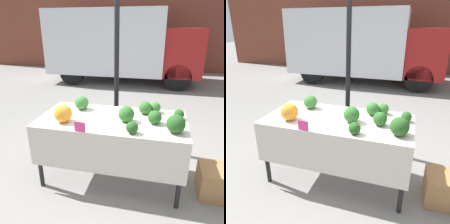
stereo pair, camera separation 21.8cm
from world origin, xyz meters
The scene contains 17 objects.
ground_plane centered at (0.00, 0.00, 0.00)m, with size 40.00×40.00×0.00m, color gray.
building_facade centered at (0.00, 7.61, 2.65)m, with size 16.00×0.60×5.30m.
tent_pole centered at (-0.13, 0.86, 1.17)m, with size 0.07×0.07×2.35m.
parked_truck centered at (-0.89, 5.27, 1.25)m, with size 4.80×2.24×2.29m.
market_table centered at (0.00, -0.06, 0.70)m, with size 1.68×0.82×0.81m.
orange_cauliflower centered at (-0.50, -0.21, 0.91)m, with size 0.20×0.20×0.20m.
romanesco_head centered at (-0.63, -0.02, 0.86)m, with size 0.14×0.14×0.11m.
broccoli_head_0 centered at (0.69, -0.21, 0.90)m, with size 0.19×0.19×0.19m.
broccoli_head_1 centered at (0.75, 0.15, 0.87)m, with size 0.12×0.12×0.12m.
broccoli_head_2 centered at (0.47, 0.30, 0.87)m, with size 0.13×0.13×0.13m.
broccoli_head_3 centered at (0.36, 0.23, 0.88)m, with size 0.15×0.15×0.15m.
broccoli_head_4 centered at (0.27, -0.32, 0.87)m, with size 0.12×0.12×0.12m.
broccoli_head_5 centered at (0.17, -0.05, 0.90)m, with size 0.18×0.18×0.18m.
broccoli_head_6 centered at (-0.44, 0.21, 0.89)m, with size 0.17×0.17×0.17m.
broccoli_head_7 centered at (0.48, -0.04, 0.88)m, with size 0.15×0.15×0.15m.
price_sign centered at (-0.24, -0.40, 0.86)m, with size 0.11×0.01×0.11m.
produce_crate centered at (1.25, -0.05, 0.17)m, with size 0.46×0.38×0.34m.
Camera 2 is at (0.72, -2.19, 1.80)m, focal length 35.00 mm.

